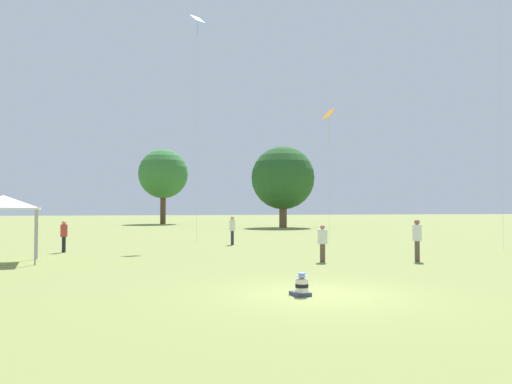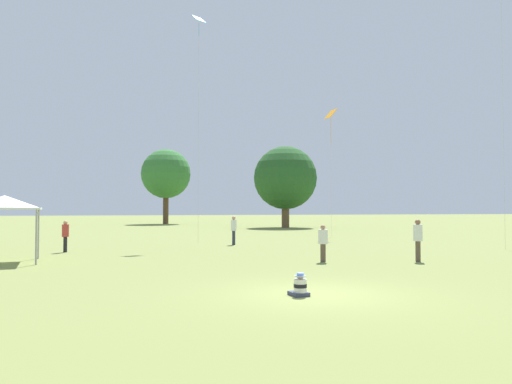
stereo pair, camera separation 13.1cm
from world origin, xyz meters
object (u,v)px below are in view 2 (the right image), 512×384
object	(u,v)px
person_standing_2	(323,240)
canopy_tent	(4,203)
person_standing_0	(234,228)
distant_tree_1	(285,178)
kite_3	(199,33)
kite_0	(331,118)
seated_toddler	(300,287)
distant_tree_0	(166,174)
person_standing_1	(418,237)
person_standing_4	(65,233)

from	to	relation	value
person_standing_2	canopy_tent	size ratio (longest dim) A/B	0.49
person_standing_0	distant_tree_1	distance (m)	27.93
kite_3	kite_0	bearing A→B (deg)	34.28
canopy_tent	kite_0	size ratio (longest dim) A/B	0.32
kite_3	person_standing_0	bearing A→B (deg)	-33.35
canopy_tent	kite_3	distance (m)	17.17
person_standing_2	distant_tree_1	distance (m)	37.07
person_standing_0	person_standing_2	world-z (taller)	person_standing_0
seated_toddler	person_standing_0	bearing A→B (deg)	75.87
canopy_tent	distant_tree_0	bearing A→B (deg)	78.65
person_standing_0	person_standing_2	xyz separation A→B (m)	(1.59, -10.33, -0.15)
seated_toddler	canopy_tent	world-z (taller)	canopy_tent
canopy_tent	distant_tree_1	xyz separation A→B (m)	(22.31, 32.55, 3.26)
kite_0	distant_tree_1	distance (m)	19.62
person_standing_2	kite_3	xyz separation A→B (m)	(-3.46, 12.39, 12.54)
seated_toddler	person_standing_1	xyz separation A→B (m)	(7.41, 6.44, 0.80)
person_standing_2	kite_3	size ratio (longest dim) A/B	0.10
person_standing_4	kite_3	distance (m)	15.30
canopy_tent	person_standing_1	bearing A→B (deg)	-12.76
kite_3	distant_tree_1	world-z (taller)	kite_3
seated_toddler	person_standing_4	distance (m)	16.42
kite_3	canopy_tent	bearing A→B (deg)	-119.73
person_standing_0	person_standing_1	xyz separation A→B (m)	(5.44, -11.16, -0.01)
kite_0	seated_toddler	bearing A→B (deg)	11.49
person_standing_1	kite_0	world-z (taller)	kite_0
seated_toddler	distant_tree_0	world-z (taller)	distant_tree_0
person_standing_4	canopy_tent	distance (m)	5.11
seated_toddler	distant_tree_0	bearing A→B (deg)	81.40
person_standing_2	person_standing_4	bearing A→B (deg)	120.19
distant_tree_0	distant_tree_1	bearing A→B (deg)	-54.04
person_standing_0	person_standing_1	size ratio (longest dim) A/B	1.00
seated_toddler	canopy_tent	bearing A→B (deg)	123.95
canopy_tent	distant_tree_0	distance (m)	50.79
canopy_tent	seated_toddler	bearing A→B (deg)	-48.30
person_standing_2	person_standing_4	size ratio (longest dim) A/B	0.96
person_standing_1	distant_tree_0	world-z (taller)	distant_tree_0
canopy_tent	distant_tree_0	xyz separation A→B (m)	(9.95, 49.59, 4.65)
person_standing_0	distant_tree_1	bearing A→B (deg)	-39.27
person_standing_1	distant_tree_1	xyz separation A→B (m)	(5.84, 36.28, 4.65)
kite_0	distant_tree_0	world-z (taller)	distant_tree_0
person_standing_2	canopy_tent	world-z (taller)	canopy_tent
canopy_tent	distant_tree_0	world-z (taller)	distant_tree_0
person_standing_0	kite_0	bearing A→B (deg)	-71.07
seated_toddler	distant_tree_0	distance (m)	60.15
canopy_tent	distant_tree_1	bearing A→B (deg)	55.57
person_standing_1	distant_tree_0	size ratio (longest dim) A/B	0.16
person_standing_2	canopy_tent	distance (m)	13.03
seated_toddler	person_standing_0	size ratio (longest dim) A/B	0.34
person_standing_1	canopy_tent	size ratio (longest dim) A/B	0.56
person_standing_4	kite_3	xyz separation A→B (m)	(7.34, 4.94, 12.48)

